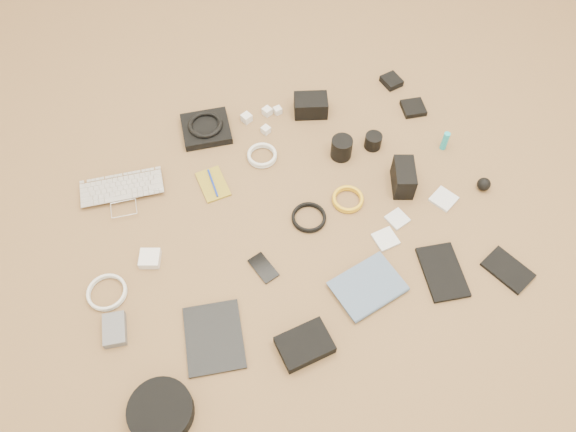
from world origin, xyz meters
name	(u,v)px	position (x,y,z in m)	size (l,w,h in m)	color
laptop	(123,198)	(-0.47, 0.32, 0.01)	(0.28, 0.20, 0.02)	silver
headphone_pouch	(206,129)	(-0.11, 0.49, 0.02)	(0.17, 0.16, 0.03)	black
headphones	(205,125)	(-0.11, 0.49, 0.04)	(0.13, 0.13, 0.02)	black
charger_a	(247,118)	(0.05, 0.48, 0.02)	(0.03, 0.03, 0.03)	silver
charger_b	(267,111)	(0.13, 0.48, 0.01)	(0.03, 0.03, 0.03)	silver
charger_c	(278,110)	(0.17, 0.47, 0.01)	(0.03, 0.03, 0.03)	silver
charger_d	(266,130)	(0.09, 0.40, 0.01)	(0.03, 0.03, 0.03)	silver
dslr_camera	(311,105)	(0.29, 0.42, 0.04)	(0.12, 0.09, 0.07)	black
lens_pouch	(391,81)	(0.65, 0.43, 0.01)	(0.07, 0.07, 0.03)	black
notebook_olive	(213,184)	(-0.17, 0.25, 0.00)	(0.09, 0.14, 0.01)	olive
pen_blue	(213,183)	(-0.17, 0.25, 0.01)	(0.01, 0.01, 0.12)	#122A98
cable_white_a	(262,157)	(0.03, 0.29, 0.01)	(0.11, 0.11, 0.01)	silver
lens_a	(342,148)	(0.30, 0.19, 0.04)	(0.08, 0.08, 0.08)	black
lens_b	(373,141)	(0.42, 0.17, 0.03)	(0.06, 0.06, 0.06)	black
card_reader	(413,108)	(0.65, 0.27, 0.01)	(0.08, 0.08, 0.02)	black
power_brick	(150,258)	(-0.46, 0.05, 0.01)	(0.06, 0.06, 0.03)	silver
cable_white_b	(107,293)	(-0.61, -0.01, 0.01)	(0.12, 0.12, 0.01)	silver
cable_black	(309,218)	(0.07, -0.02, 0.01)	(0.12, 0.12, 0.01)	black
cable_yellow	(348,200)	(0.23, 0.00, 0.01)	(0.11, 0.11, 0.01)	gold
flash	(403,177)	(0.43, -0.02, 0.05)	(0.07, 0.13, 0.09)	black
lens_cleaner	(445,141)	(0.66, 0.06, 0.04)	(0.02, 0.02, 0.08)	#1BA1B2
battery_charger	(115,330)	(-0.62, -0.14, 0.01)	(0.07, 0.10, 0.03)	#545559
tablet	(214,337)	(-0.36, -0.28, 0.00)	(0.17, 0.22, 0.01)	black
phone	(263,268)	(-0.14, -0.12, 0.00)	(0.05, 0.10, 0.01)	black
filter_case_left	(386,239)	(0.27, -0.19, 0.00)	(0.07, 0.07, 0.01)	silver
filter_case_mid	(397,219)	(0.35, -0.14, 0.00)	(0.06, 0.06, 0.01)	silver
filter_case_right	(444,199)	(0.53, -0.14, 0.01)	(0.08, 0.08, 0.01)	silver
air_blower	(484,184)	(0.68, -0.15, 0.02)	(0.05, 0.05, 0.05)	black
headphone_case	(161,411)	(-0.57, -0.42, 0.02)	(0.18, 0.18, 0.05)	black
drive_case	(305,345)	(-0.13, -0.41, 0.02)	(0.15, 0.11, 0.04)	black
paperback	(383,306)	(0.14, -0.40, 0.01)	(0.16, 0.21, 0.02)	#465A76
notebook_black_a	(443,272)	(0.37, -0.37, 0.01)	(0.12, 0.19, 0.01)	black
notebook_black_b	(508,270)	(0.57, -0.45, 0.01)	(0.10, 0.15, 0.01)	black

